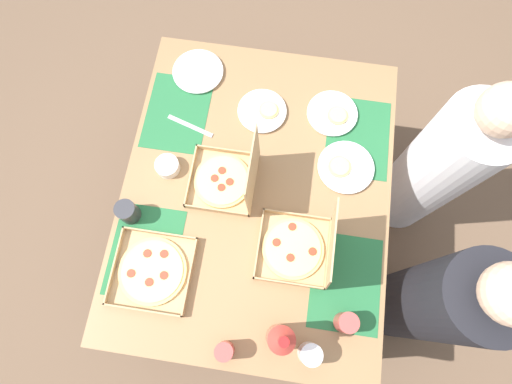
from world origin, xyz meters
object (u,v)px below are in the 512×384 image
object	(u,v)px
cup_dark	(225,351)
cup_red	(128,212)
plate_middle	(263,111)
pizza_box_edge_far	(301,248)
diner_left_seat	(434,170)
diner_right_seat	(432,302)
cup_spare	(346,323)
pizza_box_center	(229,179)
plate_near_right	(333,114)
soda_bottle	(280,339)
plate_far_right	(198,72)
condiment_bowl	(167,166)
cup_clear_right	(310,354)
plate_far_left	(345,167)
pizza_box_corner_left	(153,271)

from	to	relation	value
cup_dark	cup_red	world-z (taller)	cup_dark
plate_middle	pizza_box_edge_far	bearing A→B (deg)	21.87
cup_dark	diner_left_seat	size ratio (longest dim) A/B	0.08
diner_right_seat	cup_spare	bearing A→B (deg)	-70.56
pizza_box_center	pizza_box_edge_far	bearing A→B (deg)	53.72
plate_near_right	soda_bottle	world-z (taller)	soda_bottle
plate_far_right	cup_dark	bearing A→B (deg)	15.88
cup_red	cup_dark	bearing A→B (deg)	46.13
cup_spare	condiment_bowl	xyz separation A→B (m)	(-0.49, -0.76, -0.03)
cup_spare	pizza_box_center	bearing A→B (deg)	-133.16
plate_far_right	plate_near_right	xyz separation A→B (m)	(0.12, 0.60, 0.00)
cup_dark	pizza_box_center	bearing A→B (deg)	-171.55
plate_near_right	condiment_bowl	world-z (taller)	condiment_bowl
pizza_box_edge_far	cup_spare	bearing A→B (deg)	38.04
cup_clear_right	cup_spare	bearing A→B (deg)	136.80
cup_dark	diner_left_seat	world-z (taller)	diner_left_seat
diner_left_seat	diner_right_seat	distance (m)	0.60
diner_right_seat	plate_middle	bearing A→B (deg)	-128.71
plate_far_left	cup_red	world-z (taller)	cup_red
cup_spare	cup_clear_right	bearing A→B (deg)	-43.20
cup_clear_right	cup_red	bearing A→B (deg)	-118.22
cup_clear_right	diner_right_seat	distance (m)	0.65
cup_red	diner_left_seat	size ratio (longest dim) A/B	0.08
pizza_box_corner_left	diner_right_seat	bearing A→B (deg)	93.41
plate_far_right	cup_red	world-z (taller)	cup_red
cup_dark	plate_middle	bearing A→B (deg)	-179.61
plate_near_right	pizza_box_center	bearing A→B (deg)	-46.23
pizza_box_center	plate_near_right	xyz separation A→B (m)	(-0.37, 0.38, -0.04)
cup_dark	cup_red	xyz separation A→B (m)	(-0.43, -0.45, -0.00)
cup_dark	condiment_bowl	distance (m)	0.74
cup_spare	plate_far_right	bearing A→B (deg)	-142.82
plate_middle	plate_far_right	bearing A→B (deg)	-115.83
cup_spare	diner_left_seat	bearing A→B (deg)	151.32
cup_red	condiment_bowl	bearing A→B (deg)	154.41
cup_dark	condiment_bowl	size ratio (longest dim) A/B	1.03
diner_left_seat	diner_right_seat	world-z (taller)	diner_right_seat
soda_bottle	plate_near_right	bearing A→B (deg)	173.20
plate_far_left	cup_spare	bearing A→B (deg)	4.28
pizza_box_corner_left	diner_right_seat	distance (m)	1.16
plate_near_right	cup_spare	bearing A→B (deg)	8.03
plate_far_left	cup_dark	xyz separation A→B (m)	(0.76, -0.36, 0.04)
diner_right_seat	cup_red	bearing A→B (deg)	-96.04
condiment_bowl	cup_dark	bearing A→B (deg)	28.29
pizza_box_edge_far	plate_middle	distance (m)	0.61
pizza_box_center	plate_far_right	bearing A→B (deg)	-155.29
cup_clear_right	condiment_bowl	bearing A→B (deg)	-133.73
cup_red	condiment_bowl	world-z (taller)	cup_red
plate_far_right	plate_near_right	bearing A→B (deg)	78.98
pizza_box_edge_far	cup_clear_right	bearing A→B (deg)	11.45
pizza_box_center	cup_spare	bearing A→B (deg)	46.84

